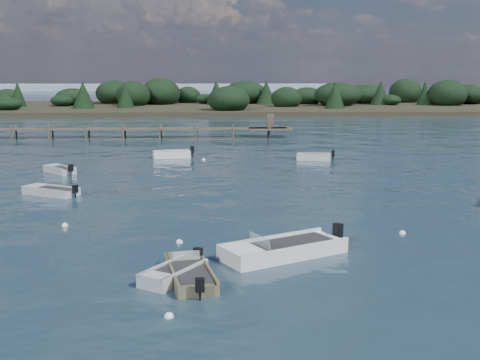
{
  "coord_description": "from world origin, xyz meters",
  "views": [
    {
      "loc": [
        -1.99,
        -22.84,
        7.68
      ],
      "look_at": [
        -0.72,
        14.0,
        1.0
      ],
      "focal_mm": 45.0,
      "sensor_mm": 36.0,
      "label": 1
    }
  ],
  "objects_px": {
    "tender_far_grey_b": "(314,158)",
    "tender_far_grey": "(60,171)",
    "dinghy_near_olive": "(190,275)",
    "dinghy_mid_grey": "(51,192)",
    "dinghy_mid_white_a": "(283,252)",
    "jetty": "(50,129)",
    "dinghy_extra_a": "(174,276)",
    "tender_far_white": "(172,156)"
  },
  "relations": [
    {
      "from": "dinghy_extra_a",
      "to": "jetty",
      "type": "relative_size",
      "value": 0.05
    },
    {
      "from": "dinghy_extra_a",
      "to": "dinghy_mid_white_a",
      "type": "bearing_deg",
      "value": 32.21
    },
    {
      "from": "tender_far_grey_b",
      "to": "tender_far_white",
      "type": "distance_m",
      "value": 12.74
    },
    {
      "from": "dinghy_near_olive",
      "to": "dinghy_mid_grey",
      "type": "distance_m",
      "value": 18.62
    },
    {
      "from": "tender_far_grey",
      "to": "dinghy_mid_white_a",
      "type": "distance_m",
      "value": 26.19
    },
    {
      "from": "tender_far_grey_b",
      "to": "dinghy_extra_a",
      "type": "xyz_separation_m",
      "value": [
        -10.04,
        -30.53,
        -0.02
      ]
    },
    {
      "from": "dinghy_mid_grey",
      "to": "tender_far_white",
      "type": "relative_size",
      "value": 1.03
    },
    {
      "from": "dinghy_mid_white_a",
      "to": "tender_far_white",
      "type": "height_order",
      "value": "dinghy_mid_white_a"
    },
    {
      "from": "tender_far_grey",
      "to": "dinghy_extra_a",
      "type": "bearing_deg",
      "value": -66.59
    },
    {
      "from": "tender_far_grey_b",
      "to": "tender_far_grey",
      "type": "distance_m",
      "value": 21.48
    },
    {
      "from": "dinghy_near_olive",
      "to": "dinghy_mid_white_a",
      "type": "height_order",
      "value": "dinghy_mid_white_a"
    },
    {
      "from": "tender_far_grey",
      "to": "jetty",
      "type": "distance_m",
      "value": 26.09
    },
    {
      "from": "dinghy_near_olive",
      "to": "dinghy_extra_a",
      "type": "distance_m",
      "value": 0.61
    },
    {
      "from": "dinghy_extra_a",
      "to": "dinghy_near_olive",
      "type": "bearing_deg",
      "value": 2.85
    },
    {
      "from": "dinghy_near_olive",
      "to": "dinghy_mid_grey",
      "type": "relative_size",
      "value": 1.13
    },
    {
      "from": "dinghy_extra_a",
      "to": "dinghy_mid_grey",
      "type": "height_order",
      "value": "dinghy_extra_a"
    },
    {
      "from": "tender_far_grey_b",
      "to": "tender_far_grey",
      "type": "relative_size",
      "value": 1.14
    },
    {
      "from": "dinghy_near_olive",
      "to": "dinghy_extra_a",
      "type": "height_order",
      "value": "dinghy_near_olive"
    },
    {
      "from": "jetty",
      "to": "dinghy_mid_white_a",
      "type": "bearing_deg",
      "value": -64.27
    },
    {
      "from": "dinghy_near_olive",
      "to": "dinghy_mid_grey",
      "type": "xyz_separation_m",
      "value": [
        -9.52,
        16.0,
        0.0
      ]
    },
    {
      "from": "tender_far_grey_b",
      "to": "tender_far_grey",
      "type": "xyz_separation_m",
      "value": [
        -20.56,
        -6.23,
        -0.01
      ]
    },
    {
      "from": "dinghy_near_olive",
      "to": "tender_far_white",
      "type": "bearing_deg",
      "value": 95.6
    },
    {
      "from": "jetty",
      "to": "tender_far_grey",
      "type": "bearing_deg",
      "value": -73.32
    },
    {
      "from": "tender_far_grey",
      "to": "dinghy_mid_grey",
      "type": "xyz_separation_m",
      "value": [
        1.6,
        -8.27,
        -0.01
      ]
    },
    {
      "from": "dinghy_near_olive",
      "to": "dinghy_mid_white_a",
      "type": "relative_size",
      "value": 0.77
    },
    {
      "from": "dinghy_near_olive",
      "to": "tender_far_grey_b",
      "type": "distance_m",
      "value": 31.93
    },
    {
      "from": "dinghy_near_olive",
      "to": "dinghy_mid_grey",
      "type": "bearing_deg",
      "value": 120.76
    },
    {
      "from": "dinghy_extra_a",
      "to": "dinghy_mid_white_a",
      "type": "relative_size",
      "value": 0.54
    },
    {
      "from": "dinghy_near_olive",
      "to": "tender_far_grey_b",
      "type": "relative_size",
      "value": 1.3
    },
    {
      "from": "tender_far_grey",
      "to": "dinghy_mid_white_a",
      "type": "relative_size",
      "value": 0.52
    },
    {
      "from": "dinghy_extra_a",
      "to": "jetty",
      "type": "xyz_separation_m",
      "value": [
        -18.01,
        49.28,
        0.84
      ]
    },
    {
      "from": "dinghy_extra_a",
      "to": "dinghy_mid_grey",
      "type": "relative_size",
      "value": 0.79
    },
    {
      "from": "tender_far_grey",
      "to": "dinghy_mid_white_a",
      "type": "height_order",
      "value": "dinghy_mid_white_a"
    },
    {
      "from": "dinghy_near_olive",
      "to": "tender_far_grey",
      "type": "height_order",
      "value": "tender_far_grey"
    },
    {
      "from": "dinghy_mid_grey",
      "to": "tender_far_white",
      "type": "height_order",
      "value": "tender_far_white"
    },
    {
      "from": "tender_far_grey_b",
      "to": "dinghy_mid_white_a",
      "type": "distance_m",
      "value": 28.32
    },
    {
      "from": "jetty",
      "to": "tender_far_white",
      "type": "bearing_deg",
      "value": -47.57
    },
    {
      "from": "dinghy_extra_a",
      "to": "jetty",
      "type": "height_order",
      "value": "jetty"
    },
    {
      "from": "dinghy_mid_grey",
      "to": "tender_far_grey",
      "type": "bearing_deg",
      "value": 100.97
    },
    {
      "from": "tender_far_grey_b",
      "to": "jetty",
      "type": "distance_m",
      "value": 33.74
    },
    {
      "from": "dinghy_mid_white_a",
      "to": "dinghy_near_olive",
      "type": "bearing_deg",
      "value": -144.16
    },
    {
      "from": "dinghy_near_olive",
      "to": "jetty",
      "type": "bearing_deg",
      "value": 110.7
    }
  ]
}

